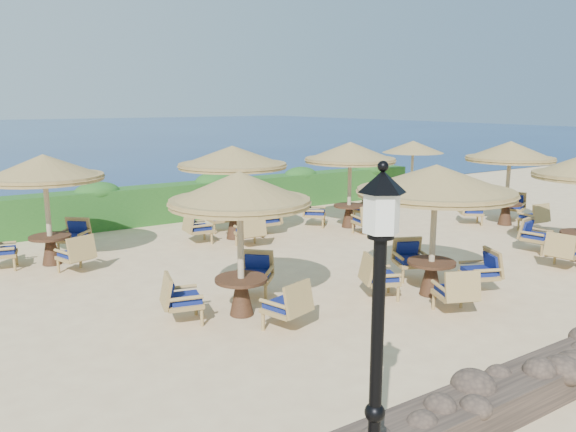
{
  "coord_description": "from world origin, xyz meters",
  "views": [
    {
      "loc": [
        -7.85,
        -10.09,
        3.84
      ],
      "look_at": [
        -1.03,
        0.36,
        1.3
      ],
      "focal_mm": 35.0,
      "sensor_mm": 36.0,
      "label": 1
    }
  ],
  "objects_px": {
    "extra_parasol": "(413,147)",
    "cafe_set_5": "(350,166)",
    "cafe_set_0": "(240,216)",
    "cafe_set_4": "(233,173)",
    "cafe_set_6": "(509,166)",
    "lamp_post": "(376,375)",
    "cafe_set_1": "(435,203)",
    "cafe_set_3": "(46,187)"
  },
  "relations": [
    {
      "from": "extra_parasol",
      "to": "cafe_set_5",
      "type": "xyz_separation_m",
      "value": [
        -4.7,
        -1.99,
        -0.26
      ]
    },
    {
      "from": "extra_parasol",
      "to": "cafe_set_5",
      "type": "relative_size",
      "value": 0.85
    },
    {
      "from": "cafe_set_1",
      "to": "cafe_set_6",
      "type": "distance_m",
      "value": 7.76
    },
    {
      "from": "cafe_set_0",
      "to": "cafe_set_4",
      "type": "distance_m",
      "value": 5.92
    },
    {
      "from": "extra_parasol",
      "to": "cafe_set_5",
      "type": "distance_m",
      "value": 5.11
    },
    {
      "from": "cafe_set_5",
      "to": "cafe_set_1",
      "type": "bearing_deg",
      "value": -114.19
    },
    {
      "from": "extra_parasol",
      "to": "cafe_set_6",
      "type": "height_order",
      "value": "cafe_set_6"
    },
    {
      "from": "cafe_set_1",
      "to": "cafe_set_5",
      "type": "relative_size",
      "value": 1.1
    },
    {
      "from": "cafe_set_0",
      "to": "lamp_post",
      "type": "bearing_deg",
      "value": -106.35
    },
    {
      "from": "lamp_post",
      "to": "cafe_set_1",
      "type": "height_order",
      "value": "lamp_post"
    },
    {
      "from": "cafe_set_4",
      "to": "extra_parasol",
      "type": "bearing_deg",
      "value": 9.18
    },
    {
      "from": "extra_parasol",
      "to": "cafe_set_6",
      "type": "xyz_separation_m",
      "value": [
        -0.3,
        -4.43,
        -0.28
      ]
    },
    {
      "from": "cafe_set_1",
      "to": "cafe_set_6",
      "type": "height_order",
      "value": "same"
    },
    {
      "from": "lamp_post",
      "to": "cafe_set_6",
      "type": "relative_size",
      "value": 1.19
    },
    {
      "from": "cafe_set_0",
      "to": "cafe_set_4",
      "type": "bearing_deg",
      "value": 63.63
    },
    {
      "from": "cafe_set_3",
      "to": "cafe_set_5",
      "type": "relative_size",
      "value": 0.98
    },
    {
      "from": "extra_parasol",
      "to": "cafe_set_1",
      "type": "distance_m",
      "value": 10.68
    },
    {
      "from": "lamp_post",
      "to": "cafe_set_4",
      "type": "bearing_deg",
      "value": 68.49
    },
    {
      "from": "cafe_set_6",
      "to": "cafe_set_0",
      "type": "bearing_deg",
      "value": -168.28
    },
    {
      "from": "extra_parasol",
      "to": "cafe_set_1",
      "type": "relative_size",
      "value": 0.77
    },
    {
      "from": "cafe_set_3",
      "to": "cafe_set_0",
      "type": "bearing_deg",
      "value": -67.18
    },
    {
      "from": "lamp_post",
      "to": "cafe_set_5",
      "type": "bearing_deg",
      "value": 51.72
    },
    {
      "from": "cafe_set_1",
      "to": "cafe_set_0",
      "type": "bearing_deg",
      "value": 163.18
    },
    {
      "from": "cafe_set_6",
      "to": "cafe_set_3",
      "type": "bearing_deg",
      "value": 166.33
    },
    {
      "from": "cafe_set_3",
      "to": "lamp_post",
      "type": "bearing_deg",
      "value": -86.27
    },
    {
      "from": "cafe_set_0",
      "to": "cafe_set_1",
      "type": "xyz_separation_m",
      "value": [
        3.73,
        -1.13,
        0.05
      ]
    },
    {
      "from": "cafe_set_0",
      "to": "cafe_set_6",
      "type": "relative_size",
      "value": 0.97
    },
    {
      "from": "cafe_set_1",
      "to": "cafe_set_4",
      "type": "xyz_separation_m",
      "value": [
        -1.1,
        6.43,
        -0.01
      ]
    },
    {
      "from": "cafe_set_0",
      "to": "cafe_set_5",
      "type": "height_order",
      "value": "same"
    },
    {
      "from": "cafe_set_5",
      "to": "cafe_set_6",
      "type": "relative_size",
      "value": 1.02
    },
    {
      "from": "cafe_set_4",
      "to": "cafe_set_6",
      "type": "distance_m",
      "value": 8.67
    },
    {
      "from": "cafe_set_4",
      "to": "cafe_set_3",
      "type": "bearing_deg",
      "value": 178.97
    },
    {
      "from": "cafe_set_4",
      "to": "cafe_set_5",
      "type": "xyz_separation_m",
      "value": [
        3.71,
        -0.63,
        0.02
      ]
    },
    {
      "from": "cafe_set_0",
      "to": "cafe_set_3",
      "type": "xyz_separation_m",
      "value": [
        -2.27,
        5.39,
        0.04
      ]
    },
    {
      "from": "lamp_post",
      "to": "cafe_set_5",
      "type": "xyz_separation_m",
      "value": [
        7.9,
        10.01,
        0.36
      ]
    },
    {
      "from": "cafe_set_4",
      "to": "cafe_set_6",
      "type": "height_order",
      "value": "same"
    },
    {
      "from": "cafe_set_0",
      "to": "cafe_set_5",
      "type": "xyz_separation_m",
      "value": [
        6.34,
        4.67,
        0.06
      ]
    },
    {
      "from": "cafe_set_3",
      "to": "cafe_set_4",
      "type": "relative_size",
      "value": 0.91
    },
    {
      "from": "extra_parasol",
      "to": "cafe_set_4",
      "type": "xyz_separation_m",
      "value": [
        -8.41,
        -1.36,
        -0.28
      ]
    },
    {
      "from": "extra_parasol",
      "to": "cafe_set_0",
      "type": "height_order",
      "value": "cafe_set_0"
    },
    {
      "from": "cafe_set_3",
      "to": "cafe_set_6",
      "type": "relative_size",
      "value": 1.0
    },
    {
      "from": "extra_parasol",
      "to": "cafe_set_5",
      "type": "bearing_deg",
      "value": -157.08
    }
  ]
}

